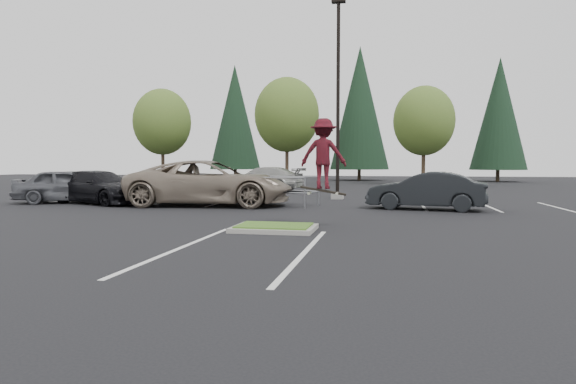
% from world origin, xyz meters
% --- Properties ---
extents(ground, '(120.00, 120.00, 0.00)m').
position_xyz_m(ground, '(0.00, 0.00, 0.00)').
color(ground, black).
rests_on(ground, ground).
extents(grass_median, '(2.20, 1.60, 0.16)m').
position_xyz_m(grass_median, '(0.00, 0.00, 0.08)').
color(grass_median, gray).
rests_on(grass_median, ground).
extents(stall_lines, '(22.62, 17.60, 0.01)m').
position_xyz_m(stall_lines, '(-1.35, 6.02, 0.00)').
color(stall_lines, silver).
rests_on(stall_lines, ground).
extents(light_pole, '(0.70, 0.60, 10.12)m').
position_xyz_m(light_pole, '(0.50, 12.00, 4.56)').
color(light_pole, gray).
rests_on(light_pole, ground).
extents(decid_a, '(5.44, 5.44, 8.91)m').
position_xyz_m(decid_a, '(-18.01, 30.03, 5.58)').
color(decid_a, '#38281C').
rests_on(decid_a, ground).
extents(decid_b, '(5.89, 5.89, 9.64)m').
position_xyz_m(decid_b, '(-6.01, 30.53, 6.04)').
color(decid_b, '#38281C').
rests_on(decid_b, ground).
extents(decid_c, '(5.12, 5.12, 8.38)m').
position_xyz_m(decid_c, '(5.99, 29.83, 5.25)').
color(decid_c, '#38281C').
rests_on(decid_c, ground).
extents(conif_a, '(5.72, 5.72, 13.00)m').
position_xyz_m(conif_a, '(-14.00, 40.00, 7.10)').
color(conif_a, '#38281C').
rests_on(conif_a, ground).
extents(conif_b, '(6.38, 6.38, 14.50)m').
position_xyz_m(conif_b, '(0.00, 40.50, 7.85)').
color(conif_b, '#38281C').
rests_on(conif_b, ground).
extents(conif_c, '(5.50, 5.50, 12.50)m').
position_xyz_m(conif_c, '(14.00, 39.50, 6.85)').
color(conif_c, '#38281C').
rests_on(conif_c, ground).
extents(cart_corral, '(4.77, 2.60, 1.28)m').
position_xyz_m(cart_corral, '(-2.78, 7.92, 0.81)').
color(cart_corral, gray).
rests_on(cart_corral, ground).
extents(skateboarder, '(1.33, 0.78, 2.19)m').
position_xyz_m(skateboarder, '(1.20, 1.00, 2.08)').
color(skateboarder, black).
rests_on(skateboarder, ground).
extents(car_l_tan, '(7.34, 3.95, 1.96)m').
position_xyz_m(car_l_tan, '(-4.50, 7.00, 0.98)').
color(car_l_tan, gray).
rests_on(car_l_tan, ground).
extents(car_l_black, '(5.56, 3.75, 1.49)m').
position_xyz_m(car_l_black, '(-9.87, 7.00, 0.75)').
color(car_l_black, black).
rests_on(car_l_black, ground).
extents(car_l_grey, '(4.97, 3.48, 1.57)m').
position_xyz_m(car_l_grey, '(-11.50, 7.09, 0.78)').
color(car_l_grey, '#505258').
rests_on(car_l_grey, ground).
extents(car_r_charc, '(4.73, 2.35, 1.49)m').
position_xyz_m(car_r_charc, '(4.50, 7.00, 0.75)').
color(car_r_charc, black).
rests_on(car_r_charc, ground).
extents(car_far_silver, '(5.78, 3.05, 1.60)m').
position_xyz_m(car_far_silver, '(-5.00, 18.00, 0.80)').
color(car_far_silver, '#A6A7A1').
rests_on(car_far_silver, ground).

